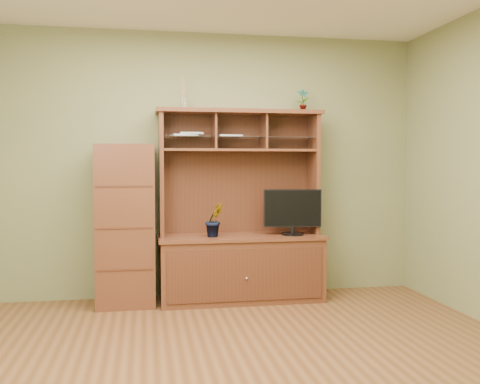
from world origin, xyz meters
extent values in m
cube|color=#563318|center=(0.00, 0.00, -0.01)|extent=(4.50, 4.00, 0.02)
cube|color=olive|center=(0.00, 2.01, 1.35)|extent=(4.50, 0.02, 2.70)
cube|color=olive|center=(0.00, -2.01, 1.35)|extent=(4.50, 0.02, 2.70)
cube|color=#4F2816|center=(0.34, 1.71, 0.31)|extent=(1.60, 0.55, 0.62)
cube|color=#371C0F|center=(0.34, 1.42, 0.31)|extent=(1.50, 0.01, 0.50)
sphere|color=silver|center=(0.34, 1.41, 0.28)|extent=(0.02, 0.02, 0.02)
cube|color=#4F2816|center=(0.34, 1.71, 0.64)|extent=(1.64, 0.59, 0.03)
cube|color=#4F2816|center=(-0.44, 1.80, 1.27)|extent=(0.04, 0.35, 1.25)
cube|color=#4F2816|center=(1.12, 1.80, 1.27)|extent=(0.04, 0.35, 1.25)
cube|color=#371C0F|center=(0.34, 1.97, 1.27)|extent=(1.52, 0.02, 1.25)
cube|color=#4F2816|center=(0.34, 1.80, 1.88)|extent=(1.66, 0.40, 0.04)
cube|color=#4F2816|center=(0.34, 1.80, 1.50)|extent=(1.52, 0.32, 0.02)
cube|color=#4F2816|center=(0.09, 1.80, 1.69)|extent=(0.02, 0.31, 0.35)
cube|color=#4F2816|center=(0.59, 1.80, 1.69)|extent=(0.02, 0.31, 0.35)
cube|color=silver|center=(0.34, 1.79, 1.63)|extent=(1.50, 0.27, 0.01)
cylinder|color=black|center=(0.85, 1.65, 0.66)|extent=(0.22, 0.22, 0.02)
cylinder|color=black|center=(0.85, 1.65, 0.71)|extent=(0.04, 0.04, 0.07)
cube|color=black|center=(0.85, 1.65, 0.92)|extent=(0.58, 0.12, 0.37)
imported|color=#2E5B1F|center=(0.07, 1.65, 0.82)|extent=(0.22, 0.20, 0.33)
imported|color=#406924|center=(1.00, 1.80, 2.02)|extent=(0.13, 0.10, 0.23)
cylinder|color=silver|center=(-0.22, 1.80, 1.96)|extent=(0.06, 0.06, 0.11)
cylinder|color=#AB7F55|center=(-0.22, 1.80, 2.12)|extent=(0.04, 0.04, 0.20)
cube|color=#B4B4B9|center=(-0.22, 1.80, 1.64)|extent=(0.27, 0.23, 0.02)
cube|color=#B4B4B9|center=(-0.15, 1.80, 1.66)|extent=(0.23, 0.18, 0.02)
cube|color=#B4B4B9|center=(0.23, 1.80, 1.64)|extent=(0.26, 0.21, 0.02)
cube|color=#4F2816|center=(-0.78, 1.73, 0.77)|extent=(0.55, 0.50, 1.55)
cube|color=#371C0F|center=(-0.78, 1.48, 0.39)|extent=(0.51, 0.01, 0.02)
cube|color=#371C0F|center=(-0.78, 1.48, 0.77)|extent=(0.51, 0.01, 0.01)
cube|color=#371C0F|center=(-0.78, 1.48, 1.16)|extent=(0.51, 0.01, 0.02)
camera|label=1|loc=(-0.60, -3.50, 1.36)|focal=40.00mm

